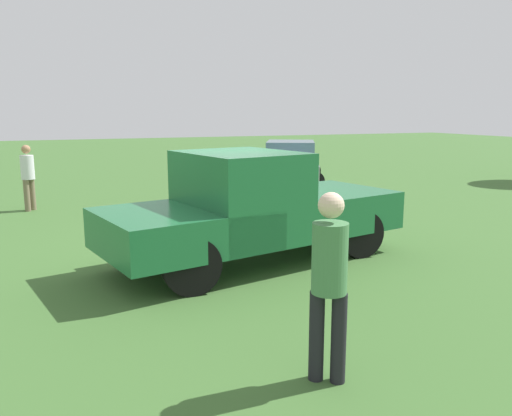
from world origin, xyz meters
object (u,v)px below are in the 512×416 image
Objects in this scene: pickup_truck at (249,206)px; person_bystander at (28,174)px; person_visitor at (329,277)px; sedan_near at (290,165)px.

pickup_truck is 3.23× the size of person_bystander.
person_visitor is (0.74, 3.75, 0.05)m from pickup_truck.
pickup_truck reaches higher than person_visitor.
sedan_near is at bearing -130.87° from person_bystander.
pickup_truck is at bearing 156.91° from person_bystander.
person_visitor is at bearing -113.22° from pickup_truck.
person_visitor reaches higher than sedan_near.
pickup_truck is 3.82m from person_visitor.
person_bystander is (3.40, -6.29, -0.03)m from pickup_truck.
person_bystander is at bearing -52.20° from sedan_near.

